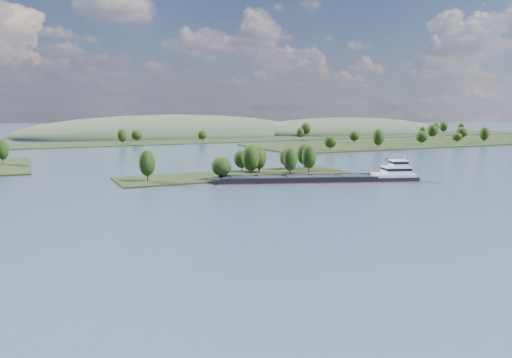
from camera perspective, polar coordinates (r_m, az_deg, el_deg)
name	(u,v)px	position (r m, az deg, el deg)	size (l,w,h in m)	color
ground	(305,199)	(162.56, 5.62, -2.28)	(1800.00, 1800.00, 0.00)	#334259
tree_island	(248,166)	(216.64, -0.89, 1.44)	(100.00, 31.12, 14.44)	black
right_bank	(435,141)	(446.56, 19.77, 4.06)	(320.00, 90.00, 15.41)	black
back_shoreline	(145,142)	(428.20, -12.57, 4.14)	(900.00, 60.00, 15.17)	black
hill_east	(345,133)	(595.96, 10.19, 5.22)	(260.00, 140.00, 36.00)	#364731
hill_west	(172,135)	(537.43, -9.58, 4.93)	(320.00, 160.00, 44.00)	#364731
cargo_barge	(330,178)	(202.77, 8.48, 0.16)	(81.66, 35.87, 11.21)	black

